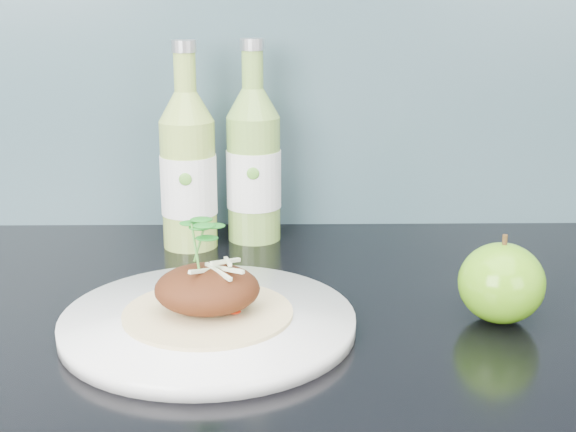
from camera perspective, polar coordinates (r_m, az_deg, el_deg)
name	(u,v)px	position (r m, az deg, el deg)	size (l,w,h in m)	color
dinner_plate	(208,322)	(0.80, -5.69, -7.53)	(0.31, 0.31, 0.02)	white
pork_taco	(207,287)	(0.79, -5.77, -5.05)	(0.17, 0.17, 0.10)	tan
green_apple	(501,283)	(0.84, 14.94, -4.62)	(0.11, 0.11, 0.09)	#418B0F
cider_bottle_left	(188,171)	(1.03, -7.11, 3.21)	(0.08, 0.08, 0.26)	#95B74C
cider_bottle_right	(254,165)	(1.06, -2.46, 3.61)	(0.09, 0.09, 0.26)	#7AA645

